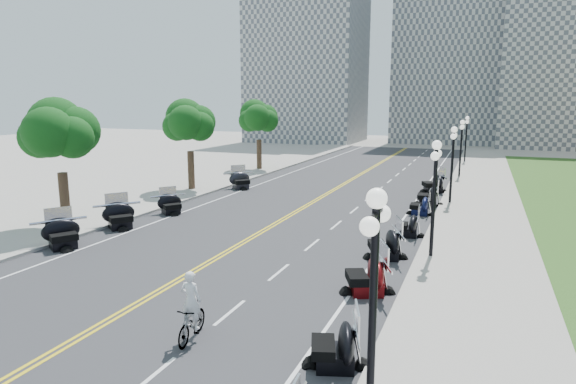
% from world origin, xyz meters
% --- Properties ---
extents(ground, '(160.00, 160.00, 0.00)m').
position_xyz_m(ground, '(0.00, 0.00, 0.00)').
color(ground, gray).
extents(road, '(16.00, 90.00, 0.01)m').
position_xyz_m(road, '(0.00, 10.00, 0.00)').
color(road, '#333335').
rests_on(road, ground).
extents(centerline_yellow_a, '(0.12, 90.00, 0.00)m').
position_xyz_m(centerline_yellow_a, '(-0.12, 10.00, 0.01)').
color(centerline_yellow_a, yellow).
rests_on(centerline_yellow_a, road).
extents(centerline_yellow_b, '(0.12, 90.00, 0.00)m').
position_xyz_m(centerline_yellow_b, '(0.12, 10.00, 0.01)').
color(centerline_yellow_b, yellow).
rests_on(centerline_yellow_b, road).
extents(edge_line_north, '(0.12, 90.00, 0.00)m').
position_xyz_m(edge_line_north, '(6.40, 10.00, 0.01)').
color(edge_line_north, white).
rests_on(edge_line_north, road).
extents(edge_line_south, '(0.12, 90.00, 0.00)m').
position_xyz_m(edge_line_south, '(-6.40, 10.00, 0.01)').
color(edge_line_south, white).
rests_on(edge_line_south, road).
extents(lane_dash_4, '(0.12, 2.00, 0.00)m').
position_xyz_m(lane_dash_4, '(3.20, -8.00, 0.01)').
color(lane_dash_4, white).
rests_on(lane_dash_4, road).
extents(lane_dash_5, '(0.12, 2.00, 0.00)m').
position_xyz_m(lane_dash_5, '(3.20, -4.00, 0.01)').
color(lane_dash_5, white).
rests_on(lane_dash_5, road).
extents(lane_dash_6, '(0.12, 2.00, 0.00)m').
position_xyz_m(lane_dash_6, '(3.20, 0.00, 0.01)').
color(lane_dash_6, white).
rests_on(lane_dash_6, road).
extents(lane_dash_7, '(0.12, 2.00, 0.00)m').
position_xyz_m(lane_dash_7, '(3.20, 4.00, 0.01)').
color(lane_dash_7, white).
rests_on(lane_dash_7, road).
extents(lane_dash_8, '(0.12, 2.00, 0.00)m').
position_xyz_m(lane_dash_8, '(3.20, 8.00, 0.01)').
color(lane_dash_8, white).
rests_on(lane_dash_8, road).
extents(lane_dash_9, '(0.12, 2.00, 0.00)m').
position_xyz_m(lane_dash_9, '(3.20, 12.00, 0.01)').
color(lane_dash_9, white).
rests_on(lane_dash_9, road).
extents(lane_dash_10, '(0.12, 2.00, 0.00)m').
position_xyz_m(lane_dash_10, '(3.20, 16.00, 0.01)').
color(lane_dash_10, white).
rests_on(lane_dash_10, road).
extents(lane_dash_11, '(0.12, 2.00, 0.00)m').
position_xyz_m(lane_dash_11, '(3.20, 20.00, 0.01)').
color(lane_dash_11, white).
rests_on(lane_dash_11, road).
extents(lane_dash_12, '(0.12, 2.00, 0.00)m').
position_xyz_m(lane_dash_12, '(3.20, 24.00, 0.01)').
color(lane_dash_12, white).
rests_on(lane_dash_12, road).
extents(lane_dash_13, '(0.12, 2.00, 0.00)m').
position_xyz_m(lane_dash_13, '(3.20, 28.00, 0.01)').
color(lane_dash_13, white).
rests_on(lane_dash_13, road).
extents(lane_dash_14, '(0.12, 2.00, 0.00)m').
position_xyz_m(lane_dash_14, '(3.20, 32.00, 0.01)').
color(lane_dash_14, white).
rests_on(lane_dash_14, road).
extents(lane_dash_15, '(0.12, 2.00, 0.00)m').
position_xyz_m(lane_dash_15, '(3.20, 36.00, 0.01)').
color(lane_dash_15, white).
rests_on(lane_dash_15, road).
extents(lane_dash_16, '(0.12, 2.00, 0.00)m').
position_xyz_m(lane_dash_16, '(3.20, 40.00, 0.01)').
color(lane_dash_16, white).
rests_on(lane_dash_16, road).
extents(lane_dash_17, '(0.12, 2.00, 0.00)m').
position_xyz_m(lane_dash_17, '(3.20, 44.00, 0.01)').
color(lane_dash_17, white).
rests_on(lane_dash_17, road).
extents(lane_dash_18, '(0.12, 2.00, 0.00)m').
position_xyz_m(lane_dash_18, '(3.20, 48.00, 0.01)').
color(lane_dash_18, white).
rests_on(lane_dash_18, road).
extents(lane_dash_19, '(0.12, 2.00, 0.00)m').
position_xyz_m(lane_dash_19, '(3.20, 52.00, 0.01)').
color(lane_dash_19, white).
rests_on(lane_dash_19, road).
extents(sidewalk_north, '(5.00, 90.00, 0.15)m').
position_xyz_m(sidewalk_north, '(10.50, 10.00, 0.07)').
color(sidewalk_north, '#9E9991').
rests_on(sidewalk_north, ground).
extents(sidewalk_south, '(5.00, 90.00, 0.15)m').
position_xyz_m(sidewalk_south, '(-10.50, 10.00, 0.07)').
color(sidewalk_south, '#9E9991').
rests_on(sidewalk_south, ground).
extents(distant_block_a, '(18.00, 14.00, 26.00)m').
position_xyz_m(distant_block_a, '(-18.00, 62.00, 13.00)').
color(distant_block_a, gray).
rests_on(distant_block_a, ground).
extents(distant_block_b, '(16.00, 12.00, 30.00)m').
position_xyz_m(distant_block_b, '(4.00, 68.00, 15.00)').
color(distant_block_b, gray).
rests_on(distant_block_b, ground).
extents(distant_block_c, '(20.00, 14.00, 22.00)m').
position_xyz_m(distant_block_c, '(22.00, 65.00, 11.00)').
color(distant_block_c, gray).
rests_on(distant_block_c, ground).
extents(street_lamp_1, '(0.50, 1.20, 4.90)m').
position_xyz_m(street_lamp_1, '(8.60, -8.00, 2.60)').
color(street_lamp_1, black).
rests_on(street_lamp_1, sidewalk_north).
extents(street_lamp_2, '(0.50, 1.20, 4.90)m').
position_xyz_m(street_lamp_2, '(8.60, 4.00, 2.60)').
color(street_lamp_2, black).
rests_on(street_lamp_2, sidewalk_north).
extents(street_lamp_3, '(0.50, 1.20, 4.90)m').
position_xyz_m(street_lamp_3, '(8.60, 16.00, 2.60)').
color(street_lamp_3, black).
rests_on(street_lamp_3, sidewalk_north).
extents(street_lamp_4, '(0.50, 1.20, 4.90)m').
position_xyz_m(street_lamp_4, '(8.60, 28.00, 2.60)').
color(street_lamp_4, black).
rests_on(street_lamp_4, sidewalk_north).
extents(street_lamp_5, '(0.50, 1.20, 4.90)m').
position_xyz_m(street_lamp_5, '(8.60, 40.00, 2.60)').
color(street_lamp_5, black).
rests_on(street_lamp_5, sidewalk_north).
extents(tree_2, '(4.80, 4.80, 9.20)m').
position_xyz_m(tree_2, '(-10.00, 2.00, 4.75)').
color(tree_2, '#235619').
rests_on(tree_2, sidewalk_south).
extents(tree_3, '(4.80, 4.80, 9.20)m').
position_xyz_m(tree_3, '(-10.00, 14.00, 4.75)').
color(tree_3, '#235619').
rests_on(tree_3, sidewalk_south).
extents(tree_4, '(4.80, 4.80, 9.20)m').
position_xyz_m(tree_4, '(-10.00, 26.00, 4.75)').
color(tree_4, '#235619').
rests_on(tree_4, sidewalk_south).
extents(motorcycle_n_4, '(2.39, 2.39, 1.32)m').
position_xyz_m(motorcycle_n_4, '(7.23, -5.81, 0.66)').
color(motorcycle_n_4, black).
rests_on(motorcycle_n_4, road).
extents(motorcycle_n_5, '(2.80, 2.80, 1.48)m').
position_xyz_m(motorcycle_n_5, '(6.88, -0.79, 0.74)').
color(motorcycle_n_5, '#590A0C').
rests_on(motorcycle_n_5, road).
extents(motorcycle_n_6, '(2.69, 2.69, 1.44)m').
position_xyz_m(motorcycle_n_6, '(6.75, 3.29, 0.72)').
color(motorcycle_n_6, black).
rests_on(motorcycle_n_6, road).
extents(motorcycle_n_7, '(1.94, 1.94, 1.27)m').
position_xyz_m(motorcycle_n_7, '(7.14, 7.24, 0.64)').
color(motorcycle_n_7, black).
rests_on(motorcycle_n_7, road).
extents(motorcycle_n_8, '(1.87, 1.87, 1.27)m').
position_xyz_m(motorcycle_n_8, '(7.14, 12.28, 0.64)').
color(motorcycle_n_8, black).
rests_on(motorcycle_n_8, road).
extents(motorcycle_n_9, '(2.21, 2.21, 1.47)m').
position_xyz_m(motorcycle_n_9, '(7.30, 15.14, 0.73)').
color(motorcycle_n_9, black).
rests_on(motorcycle_n_9, road).
extents(motorcycle_n_10, '(2.89, 2.89, 1.54)m').
position_xyz_m(motorcycle_n_10, '(7.14, 20.02, 0.77)').
color(motorcycle_n_10, black).
rests_on(motorcycle_n_10, road).
extents(motorcycle_s_5, '(2.93, 2.93, 1.48)m').
position_xyz_m(motorcycle_s_5, '(-7.30, -0.78, 0.74)').
color(motorcycle_s_5, black).
rests_on(motorcycle_s_5, road).
extents(motorcycle_s_6, '(2.99, 2.99, 1.49)m').
position_xyz_m(motorcycle_s_6, '(-7.29, 3.02, 0.75)').
color(motorcycle_s_6, black).
rests_on(motorcycle_s_6, road).
extents(motorcycle_s_7, '(2.60, 2.60, 1.29)m').
position_xyz_m(motorcycle_s_7, '(-6.80, 6.87, 0.65)').
color(motorcycle_s_7, black).
rests_on(motorcycle_s_7, road).
extents(motorcycle_s_9, '(2.95, 2.95, 1.46)m').
position_xyz_m(motorcycle_s_9, '(-6.85, 16.01, 0.73)').
color(motorcycle_s_9, black).
rests_on(motorcycle_s_9, road).
extents(bicycle, '(0.76, 1.82, 1.06)m').
position_xyz_m(bicycle, '(3.07, -5.96, 0.53)').
color(bicycle, '#A51414').
rests_on(bicycle, road).
extents(cyclist_rider, '(0.62, 0.41, 1.70)m').
position_xyz_m(cyclist_rider, '(3.07, -5.96, 1.91)').
color(cyclist_rider, white).
rests_on(cyclist_rider, bicycle).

